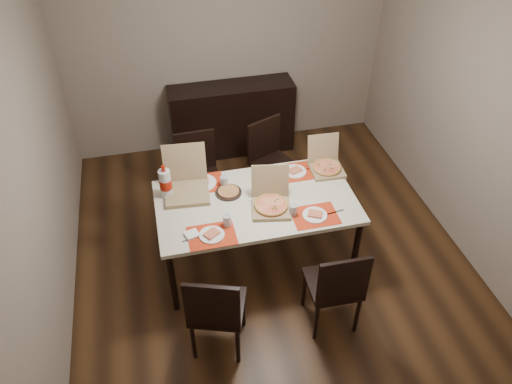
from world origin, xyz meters
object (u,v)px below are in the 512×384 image
(chair_far_left, at_px, (199,171))
(chair_far_right, at_px, (270,157))
(dining_table, at_px, (256,206))
(chair_near_right, at_px, (336,286))
(sideboard, at_px, (232,119))
(dip_bowl, at_px, (265,183))
(pizza_box_center, at_px, (271,202))
(chair_near_left, at_px, (216,310))
(soda_bottle, at_px, (166,183))

(chair_far_left, bearing_deg, chair_far_right, 5.02)
(dining_table, relative_size, chair_near_right, 1.94)
(dining_table, bearing_deg, sideboard, 85.58)
(dining_table, xyz_separation_m, chair_far_left, (-0.42, 0.87, -0.17))
(dip_bowl, bearing_deg, pizza_box_center, -95.43)
(chair_near_left, bearing_deg, dip_bowl, 59.17)
(chair_near_right, distance_m, chair_far_right, 1.86)
(chair_near_right, xyz_separation_m, dip_bowl, (-0.32, 1.13, 0.25))
(chair_near_right, height_order, chair_far_right, same)
(chair_near_right, relative_size, pizza_box_center, 2.17)
(dining_table, bearing_deg, chair_far_right, 67.99)
(sideboard, xyz_separation_m, chair_far_left, (-0.57, -1.05, 0.06))
(pizza_box_center, bearing_deg, sideboard, 88.89)
(sideboard, relative_size, pizza_box_center, 3.49)
(chair_near_right, height_order, soda_bottle, soda_bottle)
(chair_near_left, bearing_deg, dining_table, 59.84)
(chair_near_right, xyz_separation_m, chair_far_right, (-0.08, 1.85, 0.00))
(sideboard, distance_m, chair_far_right, 1.01)
(chair_near_left, distance_m, chair_far_left, 1.80)
(pizza_box_center, height_order, soda_bottle, pizza_box_center)
(chair_near_right, distance_m, dip_bowl, 1.20)
(chair_far_left, bearing_deg, dip_bowl, -49.79)
(dip_bowl, bearing_deg, sideboard, 89.70)
(chair_near_right, bearing_deg, sideboard, 96.19)
(chair_near_right, height_order, chair_far_left, same)
(chair_far_left, xyz_separation_m, pizza_box_center, (0.53, -0.98, 0.29))
(chair_far_left, bearing_deg, chair_near_left, -93.87)
(chair_near_left, relative_size, chair_far_right, 1.00)
(chair_near_left, xyz_separation_m, chair_far_left, (0.12, 1.80, 0.00))
(pizza_box_center, distance_m, soda_bottle, 0.96)
(chair_far_right, xyz_separation_m, dip_bowl, (-0.24, -0.73, 0.25))
(chair_near_left, bearing_deg, chair_far_right, 63.80)
(sideboard, height_order, chair_near_left, chair_near_left)
(chair_near_left, xyz_separation_m, chair_far_right, (0.92, 1.87, 0.00))
(chair_near_right, bearing_deg, chair_far_left, 116.08)
(chair_near_right, bearing_deg, chair_near_left, -179.37)
(pizza_box_center, bearing_deg, chair_near_right, -66.74)
(sideboard, bearing_deg, chair_far_right, -76.78)
(sideboard, bearing_deg, soda_bottle, -119.09)
(dining_table, distance_m, soda_bottle, 0.84)
(chair_near_left, bearing_deg, sideboard, 76.43)
(pizza_box_center, height_order, dip_bowl, pizza_box_center)
(dining_table, bearing_deg, chair_far_left, 115.70)
(chair_far_left, relative_size, chair_far_right, 1.00)
(chair_near_left, relative_size, chair_far_left, 1.00)
(dining_table, relative_size, chair_near_left, 1.94)
(chair_far_right, relative_size, dip_bowl, 7.16)
(dip_bowl, bearing_deg, chair_far_right, 71.79)
(soda_bottle, bearing_deg, sideboard, 60.91)
(chair_far_left, bearing_deg, sideboard, 61.72)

